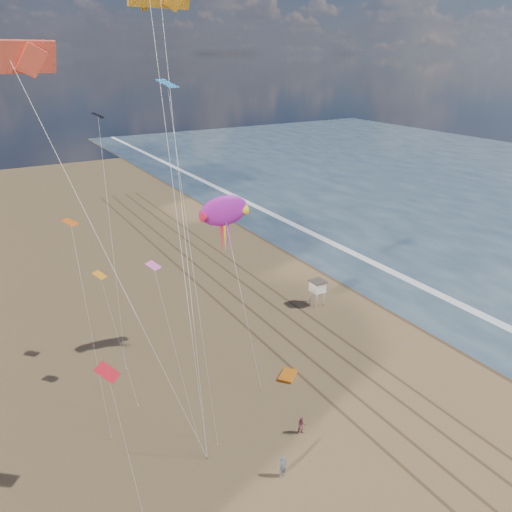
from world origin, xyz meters
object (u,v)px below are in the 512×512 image
at_px(lifeguard_stand, 318,287).
at_px(show_kite, 224,211).
at_px(grounded_kite, 288,375).
at_px(kite_flyer_a, 283,467).
at_px(kite_flyer_b, 302,426).

xyz_separation_m(lifeguard_stand, show_kite, (-13.44, -3.09, 12.02)).
bearing_deg(grounded_kite, kite_flyer_a, -164.30).
height_order(grounded_kite, kite_flyer_b, kite_flyer_b).
bearing_deg(kite_flyer_b, show_kite, 104.76).
relative_size(show_kite, kite_flyer_b, 11.31).
bearing_deg(kite_flyer_b, kite_flyer_a, -124.89).
xyz_separation_m(grounded_kite, show_kite, (-2.62, 6.88, 14.31)).
bearing_deg(grounded_kite, kite_flyer_b, -154.22).
bearing_deg(lifeguard_stand, show_kite, -167.04).
height_order(lifeguard_stand, grounded_kite, lifeguard_stand).
height_order(lifeguard_stand, kite_flyer_a, lifeguard_stand).
xyz_separation_m(lifeguard_stand, kite_flyer_b, (-14.03, -16.69, -1.66)).
distance_m(lifeguard_stand, grounded_kite, 14.89).
bearing_deg(kite_flyer_a, lifeguard_stand, 41.42).
xyz_separation_m(lifeguard_stand, kite_flyer_a, (-17.65, -19.51, -1.52)).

